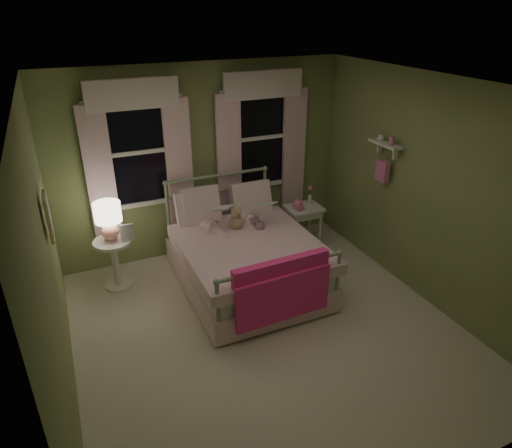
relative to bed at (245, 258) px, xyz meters
name	(u,v)px	position (x,y,z in m)	size (l,w,h in m)	color
room_shell	(270,224)	(-0.13, -0.96, 0.92)	(4.20, 4.20, 4.20)	silver
bed	(245,258)	(0.00, 0.00, 0.00)	(1.58, 2.04, 1.18)	white
pink_throw	(282,284)	(0.01, -1.02, 0.23)	(1.10, 0.18, 0.71)	#FF318B
child_left	(211,205)	(-0.27, 0.43, 0.59)	(0.29, 0.19, 0.80)	#F7D1DD
child_right	(252,203)	(0.29, 0.43, 0.53)	(0.33, 0.26, 0.68)	#F7D1DD
book_left	(217,214)	(-0.27, 0.18, 0.59)	(0.20, 0.27, 0.03)	beige
book_right	(260,209)	(0.29, 0.18, 0.54)	(0.20, 0.27, 0.02)	beige
teddy_bear	(236,219)	(0.01, 0.27, 0.42)	(0.23, 0.19, 0.31)	tan
nightstand_left	(114,257)	(-1.49, 0.61, 0.04)	(0.46, 0.46, 0.65)	white
table_lamp	(108,218)	(-1.49, 0.61, 0.58)	(0.32, 0.32, 0.48)	#FFA996
book_nightstand	(121,241)	(-1.39, 0.53, 0.28)	(0.16, 0.22, 0.02)	beige
nightstand_right	(303,213)	(1.13, 0.54, 0.17)	(0.50, 0.40, 0.64)	white
pink_toy	(298,204)	(1.03, 0.54, 0.33)	(0.14, 0.18, 0.14)	pink
bud_vase	(310,195)	(1.25, 0.59, 0.41)	(0.06, 0.06, 0.28)	white
window_left	(138,148)	(-0.98, 1.07, 1.25)	(1.34, 0.13, 1.96)	black
window_right	(262,133)	(0.72, 1.07, 1.25)	(1.34, 0.13, 1.96)	black
wall_shelf	(384,158)	(1.77, -0.26, 1.15)	(0.15, 0.50, 0.60)	white
framed_picture	(48,216)	(-2.07, -0.36, 1.12)	(0.03, 0.32, 0.42)	beige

